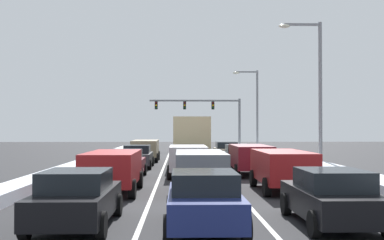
{
  "coord_description": "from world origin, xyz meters",
  "views": [
    {
      "loc": [
        -0.66,
        -5.77,
        2.61
      ],
      "look_at": [
        0.31,
        31.01,
        3.25
      ],
      "focal_mm": 45.77,
      "sensor_mm": 36.0,
      "label": 1
    }
  ],
  "objects_px": {
    "sedan_tan_right_lane_fifth": "(226,151)",
    "box_truck_center_lane_fourth": "(191,139)",
    "street_lamp_right_far": "(254,104)",
    "sedan_maroon_left_lane_third": "(125,164)",
    "sedan_charcoal_left_lane_fourth": "(138,156)",
    "sedan_black_right_lane_nearest": "(332,197)",
    "suv_silver_center_lane_third": "(188,158)",
    "street_lamp_right_near": "(380,66)",
    "sedan_green_center_lane_fifth": "(189,150)",
    "sedan_navy_center_lane_nearest": "(204,200)",
    "suv_red_left_lane_second": "(113,168)",
    "traffic_light_gantry": "(208,111)",
    "suv_tan_left_lane_fifth": "(145,148)",
    "sedan_charcoal_right_lane_fourth": "(238,155)",
    "suv_gray_center_lane_second": "(200,168)",
    "street_lamp_right_mid": "(315,83)",
    "suv_maroon_right_lane_third": "(250,157)",
    "sedan_black_left_lane_nearest": "(77,198)",
    "suv_red_right_lane_second": "(282,167)"
  },
  "relations": [
    {
      "from": "sedan_tan_right_lane_fifth",
      "to": "box_truck_center_lane_fourth",
      "type": "distance_m",
      "value": 7.33
    },
    {
      "from": "street_lamp_right_far",
      "to": "sedan_maroon_left_lane_third",
      "type": "bearing_deg",
      "value": -113.17
    },
    {
      "from": "sedan_tan_right_lane_fifth",
      "to": "sedan_charcoal_left_lane_fourth",
      "type": "bearing_deg",
      "value": -130.83
    },
    {
      "from": "sedan_black_right_lane_nearest",
      "to": "suv_silver_center_lane_third",
      "type": "distance_m",
      "value": 14.01
    },
    {
      "from": "box_truck_center_lane_fourth",
      "to": "sedan_charcoal_left_lane_fourth",
      "type": "height_order",
      "value": "box_truck_center_lane_fourth"
    },
    {
      "from": "box_truck_center_lane_fourth",
      "to": "street_lamp_right_near",
      "type": "distance_m",
      "value": 16.65
    },
    {
      "from": "suv_silver_center_lane_third",
      "to": "sedan_green_center_lane_fifth",
      "type": "xyz_separation_m",
      "value": [
        0.39,
        15.51,
        -0.25
      ]
    },
    {
      "from": "sedan_black_right_lane_nearest",
      "to": "sedan_navy_center_lane_nearest",
      "type": "distance_m",
      "value": 3.5
    },
    {
      "from": "suv_red_left_lane_second",
      "to": "sedan_maroon_left_lane_third",
      "type": "bearing_deg",
      "value": 91.35
    },
    {
      "from": "traffic_light_gantry",
      "to": "suv_tan_left_lane_fifth",
      "type": "bearing_deg",
      "value": -107.47
    },
    {
      "from": "sedan_tan_right_lane_fifth",
      "to": "sedan_charcoal_left_lane_fourth",
      "type": "relative_size",
      "value": 1.0
    },
    {
      "from": "sedan_charcoal_right_lane_fourth",
      "to": "street_lamp_right_near",
      "type": "height_order",
      "value": "street_lamp_right_near"
    },
    {
      "from": "suv_gray_center_lane_second",
      "to": "street_lamp_right_mid",
      "type": "height_order",
      "value": "street_lamp_right_mid"
    },
    {
      "from": "suv_maroon_right_lane_third",
      "to": "sedan_green_center_lane_fifth",
      "type": "xyz_separation_m",
      "value": [
        -3.13,
        14.84,
        -0.25
      ]
    },
    {
      "from": "sedan_navy_center_lane_nearest",
      "to": "suv_maroon_right_lane_third",
      "type": "bearing_deg",
      "value": 77.07
    },
    {
      "from": "suv_gray_center_lane_second",
      "to": "box_truck_center_lane_fourth",
      "type": "distance_m",
      "value": 13.93
    },
    {
      "from": "sedan_green_center_lane_fifth",
      "to": "street_lamp_right_far",
      "type": "bearing_deg",
      "value": 50.71
    },
    {
      "from": "box_truck_center_lane_fourth",
      "to": "sedan_charcoal_left_lane_fourth",
      "type": "xyz_separation_m",
      "value": [
        -3.56,
        -1.13,
        -1.14
      ]
    },
    {
      "from": "sedan_charcoal_right_lane_fourth",
      "to": "suv_gray_center_lane_second",
      "type": "relative_size",
      "value": 0.92
    },
    {
      "from": "box_truck_center_lane_fourth",
      "to": "suv_tan_left_lane_fifth",
      "type": "distance_m",
      "value": 6.44
    },
    {
      "from": "sedan_maroon_left_lane_third",
      "to": "box_truck_center_lane_fourth",
      "type": "bearing_deg",
      "value": 65.31
    },
    {
      "from": "traffic_light_gantry",
      "to": "sedan_maroon_left_lane_third",
      "type": "bearing_deg",
      "value": -100.83
    },
    {
      "from": "sedan_black_right_lane_nearest",
      "to": "sedan_black_left_lane_nearest",
      "type": "relative_size",
      "value": 1.0
    },
    {
      "from": "sedan_black_left_lane_nearest",
      "to": "street_lamp_right_far",
      "type": "distance_m",
      "value": 39.2
    },
    {
      "from": "sedan_tan_right_lane_fifth",
      "to": "street_lamp_right_far",
      "type": "relative_size",
      "value": 0.52
    },
    {
      "from": "street_lamp_right_mid",
      "to": "street_lamp_right_far",
      "type": "distance_m",
      "value": 21.1
    },
    {
      "from": "traffic_light_gantry",
      "to": "street_lamp_right_far",
      "type": "xyz_separation_m",
      "value": [
        4.35,
        -7.9,
        0.41
      ]
    },
    {
      "from": "sedan_black_right_lane_nearest",
      "to": "sedan_maroon_left_lane_third",
      "type": "xyz_separation_m",
      "value": [
        -6.94,
        12.7,
        0.0
      ]
    },
    {
      "from": "suv_red_right_lane_second",
      "to": "box_truck_center_lane_fourth",
      "type": "relative_size",
      "value": 0.68
    },
    {
      "from": "suv_gray_center_lane_second",
      "to": "suv_maroon_right_lane_third",
      "type": "bearing_deg",
      "value": 67.25
    },
    {
      "from": "suv_gray_center_lane_second",
      "to": "sedan_maroon_left_lane_third",
      "type": "bearing_deg",
      "value": 121.52
    },
    {
      "from": "sedan_black_right_lane_nearest",
      "to": "street_lamp_right_far",
      "type": "relative_size",
      "value": 0.52
    },
    {
      "from": "traffic_light_gantry",
      "to": "suv_silver_center_lane_third",
      "type": "bearing_deg",
      "value": -95.3
    },
    {
      "from": "sedan_black_right_lane_nearest",
      "to": "suv_maroon_right_lane_third",
      "type": "distance_m",
      "value": 14.19
    },
    {
      "from": "sedan_charcoal_left_lane_fourth",
      "to": "street_lamp_right_mid",
      "type": "height_order",
      "value": "street_lamp_right_mid"
    },
    {
      "from": "sedan_green_center_lane_fifth",
      "to": "sedan_maroon_left_lane_third",
      "type": "bearing_deg",
      "value": -102.73
    },
    {
      "from": "sedan_charcoal_left_lane_fourth",
      "to": "suv_tan_left_lane_fifth",
      "type": "distance_m",
      "value": 6.47
    },
    {
      "from": "suv_red_left_lane_second",
      "to": "sedan_green_center_lane_fifth",
      "type": "bearing_deg",
      "value": 80.95
    },
    {
      "from": "sedan_charcoal_right_lane_fourth",
      "to": "box_truck_center_lane_fourth",
      "type": "distance_m",
      "value": 3.45
    },
    {
      "from": "sedan_black_right_lane_nearest",
      "to": "box_truck_center_lane_fourth",
      "type": "bearing_deg",
      "value": 99.11
    },
    {
      "from": "suv_maroon_right_lane_third",
      "to": "street_lamp_right_mid",
      "type": "relative_size",
      "value": 0.54
    },
    {
      "from": "sedan_charcoal_left_lane_fourth",
      "to": "box_truck_center_lane_fourth",
      "type": "bearing_deg",
      "value": 17.62
    },
    {
      "from": "sedan_green_center_lane_fifth",
      "to": "street_lamp_right_far",
      "type": "height_order",
      "value": "street_lamp_right_far"
    },
    {
      "from": "sedan_maroon_left_lane_third",
      "to": "street_lamp_right_far",
      "type": "xyz_separation_m",
      "value": [
        10.61,
        24.8,
        4.38
      ]
    },
    {
      "from": "box_truck_center_lane_fourth",
      "to": "traffic_light_gantry",
      "type": "relative_size",
      "value": 0.66
    },
    {
      "from": "suv_red_right_lane_second",
      "to": "sedan_navy_center_lane_nearest",
      "type": "xyz_separation_m",
      "value": [
        -3.66,
        -7.62,
        -0.25
      ]
    },
    {
      "from": "sedan_black_right_lane_nearest",
      "to": "suv_red_left_lane_second",
      "type": "xyz_separation_m",
      "value": [
        -6.8,
        6.74,
        0.25
      ]
    },
    {
      "from": "suv_red_left_lane_second",
      "to": "suv_silver_center_lane_third",
      "type": "bearing_deg",
      "value": 65.04
    },
    {
      "from": "suv_red_right_lane_second",
      "to": "suv_red_left_lane_second",
      "type": "relative_size",
      "value": 1.0
    },
    {
      "from": "suv_silver_center_lane_third",
      "to": "suv_red_left_lane_second",
      "type": "relative_size",
      "value": 1.0
    }
  ]
}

